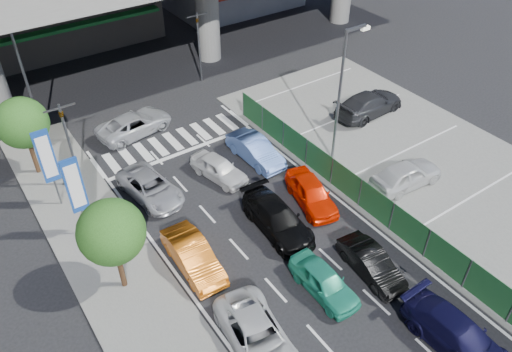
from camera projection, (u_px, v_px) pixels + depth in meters
ground at (304, 274)px, 22.80m from camera, size 120.00×120.00×0.00m
parking_lot at (430, 168)px, 28.96m from camera, size 12.00×28.00×0.06m
sidewalk_left at (125, 285)px, 22.22m from camera, size 4.00×30.00×0.12m
fence_run at (374, 204)px, 25.24m from camera, size 0.16×22.00×1.80m
traffic_light_left at (65, 126)px, 25.31m from camera, size 1.60×1.24×5.20m
traffic_light_right at (198, 30)px, 35.02m from camera, size 1.60×1.24×5.20m
street_lamp_right at (343, 86)px, 26.88m from camera, size 1.65×0.22×8.00m
street_lamp_left at (25, 68)px, 28.60m from camera, size 1.65×0.22×8.00m
signboard_near at (75, 188)px, 22.83m from camera, size 0.80×0.14×4.70m
signboard_far at (47, 159)px, 24.58m from camera, size 0.80×0.14×4.70m
tree_near at (112, 232)px, 20.15m from camera, size 2.80×2.80×4.80m
tree_far at (22, 123)px, 26.55m from camera, size 2.80×2.80×4.80m
minivan_navy_back at (458, 336)px, 19.48m from camera, size 2.03×4.79×1.38m
sedan_white_mid_left at (257, 337)px, 19.49m from camera, size 2.84×4.96×1.30m
taxi_teal_mid at (324, 281)px, 21.68m from camera, size 1.50×3.70×1.26m
hatch_black_mid_right at (371, 263)px, 22.50m from camera, size 1.65×3.81×1.22m
taxi_orange_left at (193, 256)px, 22.74m from camera, size 1.59×4.23×1.38m
sedan_black_mid at (277, 219)px, 24.67m from camera, size 2.21×4.86×1.38m
taxi_orange_right at (311, 193)px, 26.22m from camera, size 2.56×4.32×1.38m
wagon_silver_front_left at (150, 187)px, 26.70m from camera, size 2.61×4.67×1.23m
sedan_white_front_mid at (219, 168)px, 27.99m from camera, size 2.25×3.91×1.25m
kei_truck_front_right at (255, 150)px, 29.24m from camera, size 1.65×4.25×1.38m
crossing_wagon_silver at (135, 124)px, 31.49m from camera, size 5.15×2.99×1.35m
parked_sedan_white at (406, 175)px, 27.27m from camera, size 4.41×2.04×1.46m
parked_sedan_dgrey at (369, 104)px, 33.18m from camera, size 5.36×2.45×1.52m
traffic_cone at (333, 175)px, 27.84m from camera, size 0.46×0.46×0.70m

